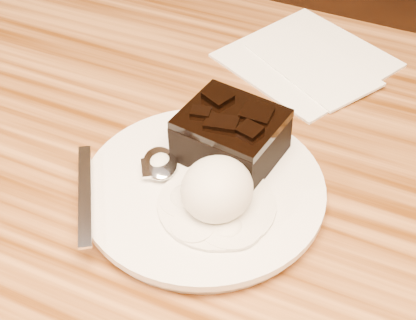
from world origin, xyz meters
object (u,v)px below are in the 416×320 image
at_px(plate, 203,192).
at_px(spoon, 160,165).
at_px(ice_cream_scoop, 217,189).
at_px(napkin, 307,59).
at_px(brownie, 231,138).

height_order(plate, spoon, spoon).
relative_size(ice_cream_scoop, spoon, 0.36).
distance_m(spoon, napkin, 0.25).
height_order(ice_cream_scoop, spoon, ice_cream_scoop).
xyz_separation_m(plate, spoon, (-0.04, 0.00, 0.01)).
xyz_separation_m(plate, napkin, (0.02, 0.25, -0.01)).
relative_size(brownie, spoon, 0.48).
bearing_deg(plate, napkin, 86.02).
bearing_deg(napkin, brownie, -93.26).
relative_size(plate, brownie, 2.52).
xyz_separation_m(plate, brownie, (0.01, 0.05, 0.03)).
height_order(plate, napkin, plate).
xyz_separation_m(brownie, spoon, (-0.05, -0.04, -0.01)).
distance_m(ice_cream_scoop, napkin, 0.27).
distance_m(brownie, ice_cream_scoop, 0.07).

